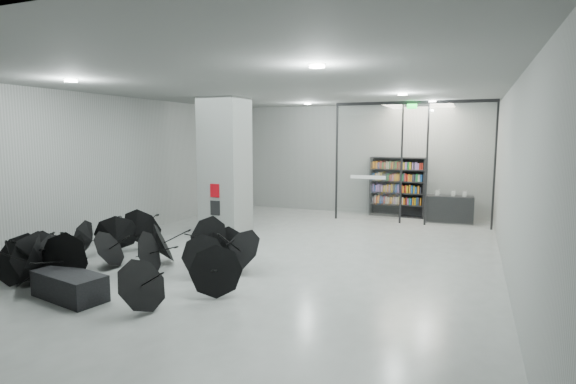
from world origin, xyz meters
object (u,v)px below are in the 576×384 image
at_px(bookshelf, 397,187).
at_px(shop_counter, 449,209).
at_px(bench, 69,286).
at_px(column, 225,166).
at_px(umbrella_cluster, 116,259).

distance_m(bookshelf, shop_counter, 1.97).
bearing_deg(shop_counter, bench, -124.02).
distance_m(column, shop_counter, 7.61).
bearing_deg(umbrella_cluster, bookshelf, 63.99).
distance_m(shop_counter, umbrella_cluster, 10.70).
height_order(bookshelf, shop_counter, bookshelf).
relative_size(bench, umbrella_cluster, 0.27).
bearing_deg(bookshelf, bench, -108.55).
xyz_separation_m(bench, bookshelf, (4.15, 10.65, 0.83)).
relative_size(shop_counter, umbrella_cluster, 0.28).
bearing_deg(umbrella_cluster, column, 87.87).
xyz_separation_m(bench, shop_counter, (5.97, 10.17, 0.22)).
xyz_separation_m(column, shop_counter, (6.11, 4.27, -1.55)).
distance_m(bookshelf, umbrella_cluster, 10.21).
bearing_deg(column, bench, -88.57).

